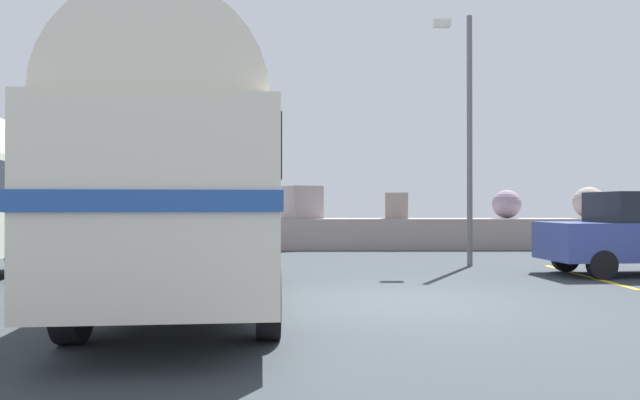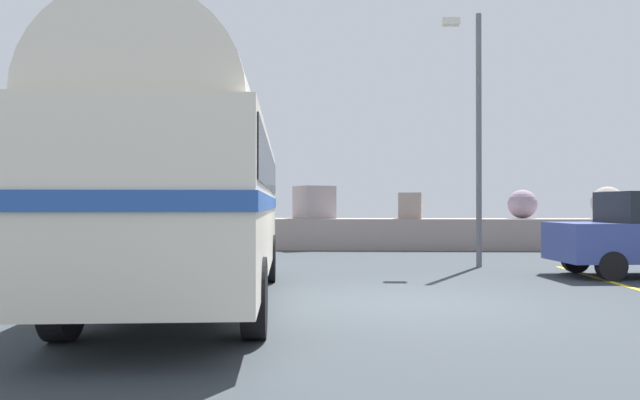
% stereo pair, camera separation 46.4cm
% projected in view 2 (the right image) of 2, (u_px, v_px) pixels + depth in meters
% --- Properties ---
extents(ground, '(32.00, 26.00, 0.02)m').
position_uv_depth(ground, '(406.00, 303.00, 9.64)').
color(ground, '#31373B').
extents(breakwater, '(31.36, 1.95, 2.27)m').
position_uv_depth(breakwater, '(373.00, 231.00, 21.45)').
color(breakwater, gray).
rests_on(breakwater, ground).
extents(vintage_coach, '(3.19, 8.77, 3.70)m').
position_uv_depth(vintage_coach, '(194.00, 176.00, 9.61)').
color(vintage_coach, black).
rests_on(vintage_coach, ground).
extents(lamp_post, '(0.93, 0.52, 6.44)m').
position_uv_depth(lamp_post, '(475.00, 125.00, 15.25)').
color(lamp_post, '#5B5B60').
rests_on(lamp_post, ground).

